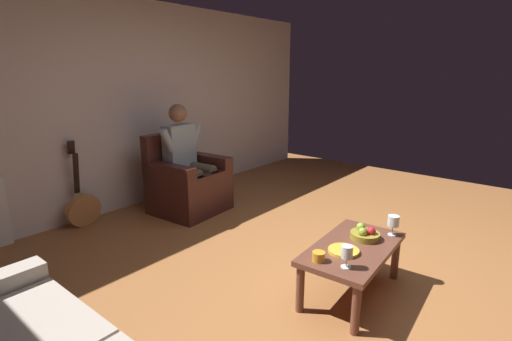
# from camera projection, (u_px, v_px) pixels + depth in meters

# --- Properties ---
(ground_plane) EXTENTS (7.36, 7.36, 0.00)m
(ground_plane) POSITION_uv_depth(u_px,v_px,m) (347.00, 271.00, 3.23)
(ground_plane) COLOR #9C6134
(wall_back) EXTENTS (6.53, 0.06, 2.52)m
(wall_back) POSITION_uv_depth(u_px,v_px,m) (139.00, 105.00, 4.71)
(wall_back) COLOR silver
(wall_back) RESTS_ON ground
(armchair) EXTENTS (0.85, 0.80, 0.95)m
(armchair) POSITION_uv_depth(u_px,v_px,m) (187.00, 184.00, 4.58)
(armchair) COLOR #3F1D18
(armchair) RESTS_ON ground
(person_seated) EXTENTS (0.66, 0.60, 1.30)m
(person_seated) POSITION_uv_depth(u_px,v_px,m) (187.00, 155.00, 4.48)
(person_seated) COLOR #8F9DA8
(person_seated) RESTS_ON ground
(coffee_table) EXTENTS (0.98, 0.57, 0.40)m
(coffee_table) POSITION_uv_depth(u_px,v_px,m) (353.00, 253.00, 2.83)
(coffee_table) COLOR brown
(coffee_table) RESTS_ON ground
(guitar) EXTENTS (0.37, 0.21, 0.96)m
(guitar) POSITION_uv_depth(u_px,v_px,m) (83.00, 207.00, 4.15)
(guitar) COLOR #B67946
(guitar) RESTS_ON ground
(wine_glass_near) EXTENTS (0.09, 0.09, 0.16)m
(wine_glass_near) POSITION_uv_depth(u_px,v_px,m) (393.00, 222.00, 2.98)
(wine_glass_near) COLOR silver
(wine_glass_near) RESTS_ON coffee_table
(wine_glass_far) EXTENTS (0.08, 0.08, 0.16)m
(wine_glass_far) POSITION_uv_depth(u_px,v_px,m) (347.00, 253.00, 2.48)
(wine_glass_far) COLOR silver
(wine_glass_far) RESTS_ON coffee_table
(fruit_bowl) EXTENTS (0.23, 0.23, 0.11)m
(fruit_bowl) POSITION_uv_depth(u_px,v_px,m) (365.00, 234.00, 2.93)
(fruit_bowl) COLOR olive
(fruit_bowl) RESTS_ON coffee_table
(decorative_dish) EXTENTS (0.22, 0.22, 0.02)m
(decorative_dish) POSITION_uv_depth(u_px,v_px,m) (344.00, 251.00, 2.71)
(decorative_dish) COLOR gold
(decorative_dish) RESTS_ON coffee_table
(candle_jar) EXTENTS (0.09, 0.09, 0.07)m
(candle_jar) POSITION_uv_depth(u_px,v_px,m) (319.00, 256.00, 2.59)
(candle_jar) COLOR gold
(candle_jar) RESTS_ON coffee_table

